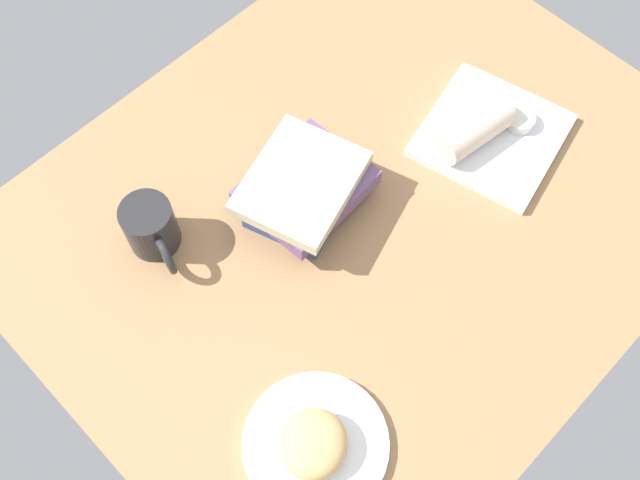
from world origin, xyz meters
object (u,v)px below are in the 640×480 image
object	(u,v)px
sauce_cup	(520,120)
book_stack	(304,188)
round_plate	(316,444)
coffee_mug	(151,228)
breakfast_wrap	(474,129)
square_plate	(491,135)
scone_pastry	(314,444)

from	to	relation	value
sauce_cup	book_stack	distance (cm)	39.23
round_plate	sauce_cup	size ratio (longest dim) A/B	4.16
round_plate	coffee_mug	bearing A→B (deg)	-96.71
round_plate	breakfast_wrap	bearing A→B (deg)	-162.46
square_plate	coffee_mug	bearing A→B (deg)	-25.36
round_plate	sauce_cup	bearing A→B (deg)	-167.84
breakfast_wrap	coffee_mug	distance (cm)	54.88
round_plate	square_plate	distance (cm)	60.02
scone_pastry	sauce_cup	world-z (taller)	scone_pastry
book_stack	scone_pastry	bearing A→B (deg)	47.26
book_stack	coffee_mug	distance (cm)	24.67
scone_pastry	sauce_cup	bearing A→B (deg)	-167.76
round_plate	book_stack	xyz separation A→B (cm)	(-26.59, -29.18, 3.82)
coffee_mug	sauce_cup	bearing A→B (deg)	154.70
breakfast_wrap	coffee_mug	bearing A→B (deg)	-107.84
breakfast_wrap	book_stack	world-z (taller)	book_stack
round_plate	breakfast_wrap	distance (cm)	57.14
sauce_cup	coffee_mug	size ratio (longest dim) A/B	0.38
round_plate	scone_pastry	xyz separation A→B (cm)	(0.57, 0.21, 3.08)
coffee_mug	scone_pastry	bearing A→B (deg)	82.54
scone_pastry	square_plate	distance (cm)	60.70
square_plate	book_stack	world-z (taller)	book_stack
scone_pastry	book_stack	distance (cm)	40.02
square_plate	breakfast_wrap	bearing A→B (deg)	-24.50
scone_pastry	coffee_mug	xyz separation A→B (cm)	(-5.36, -40.95, 0.95)
book_stack	coffee_mug	size ratio (longest dim) A/B	1.84
book_stack	sauce_cup	bearing A→B (deg)	156.37
sauce_cup	round_plate	bearing A→B (deg)	12.16
round_plate	square_plate	size ratio (longest dim) A/B	0.94
scone_pastry	book_stack	bearing A→B (deg)	-132.74
book_stack	square_plate	bearing A→B (deg)	156.50
square_plate	breakfast_wrap	distance (cm)	5.44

